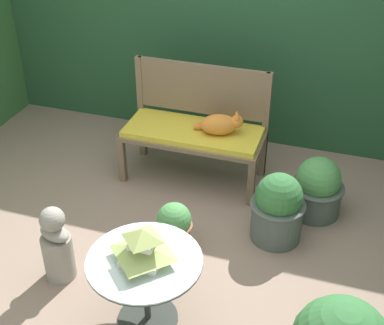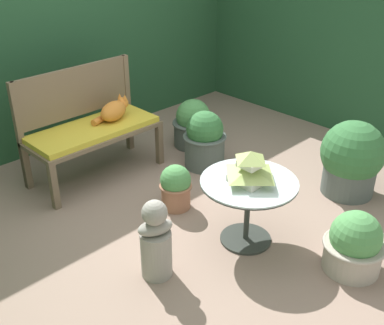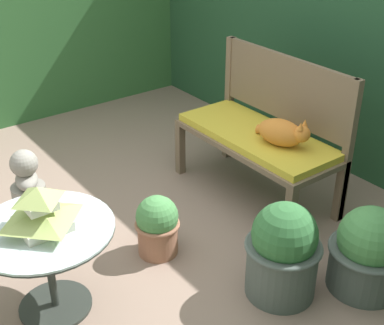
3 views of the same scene
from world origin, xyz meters
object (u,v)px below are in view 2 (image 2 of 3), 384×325
patio_table (248,194)px  garden_bust (156,242)px  potted_plant_path_edge (193,125)px  potted_plant_table_near (176,187)px  potted_plant_table_far (205,140)px  garden_bench (94,133)px  cat (114,110)px  potted_plant_patio_mid (352,159)px  pagoda_birdhouse (250,168)px  potted_plant_bench_right (354,245)px

patio_table → garden_bust: bearing=166.0°
patio_table → potted_plant_path_edge: bearing=58.9°
potted_plant_path_edge → potted_plant_table_near: bearing=-141.5°
garden_bust → potted_plant_table_far: bearing=51.1°
garden_bench → potted_plant_table_far: bearing=-34.3°
cat → potted_plant_path_edge: 1.00m
garden_bench → potted_plant_patio_mid: size_ratio=1.80×
potted_plant_patio_mid → garden_bench: bearing=127.6°
potted_plant_table_near → potted_plant_path_edge: potted_plant_path_edge is taller
potted_plant_table_far → patio_table: bearing=-121.0°
garden_bench → garden_bust: 1.64m
potted_plant_table_near → potted_plant_path_edge: 1.28m
pagoda_birdhouse → potted_plant_bench_right: bearing=-69.4°
pagoda_birdhouse → potted_plant_patio_mid: size_ratio=0.47×
garden_bust → potted_plant_table_far: garden_bust is taller
patio_table → potted_plant_patio_mid: potted_plant_patio_mid is taller
cat → pagoda_birdhouse: pagoda_birdhouse is taller
cat → pagoda_birdhouse: 1.73m
potted_plant_path_edge → potted_plant_table_far: potted_plant_table_far is taller
potted_plant_bench_right → potted_plant_path_edge: size_ratio=0.89×
pagoda_birdhouse → garden_bust: bearing=166.0°
pagoda_birdhouse → potted_plant_patio_mid: (1.25, -0.19, -0.31)m
garden_bench → potted_plant_table_far: potted_plant_table_far is taller
potted_plant_table_near → potted_plant_path_edge: size_ratio=0.77×
patio_table → potted_plant_table_near: bearing=95.5°
patio_table → potted_plant_path_edge: (0.93, 1.55, -0.19)m
patio_table → potted_plant_table_far: bearing=59.0°
pagoda_birdhouse → potted_plant_table_far: bearing=59.0°
potted_plant_table_near → garden_bench: bearing=99.2°
potted_plant_patio_mid → potted_plant_path_edge: potted_plant_patio_mid is taller
potted_plant_table_near → potted_plant_path_edge: bearing=38.5°
cat → garden_bust: 1.76m
potted_plant_patio_mid → potted_plant_table_far: potted_plant_patio_mid is taller
patio_table → cat: bearing=89.3°
garden_bench → potted_plant_path_edge: size_ratio=2.38×
cat → potted_plant_table_far: 0.95m
patio_table → potted_plant_table_near: patio_table is taller
cat → garden_bust: (-0.80, -1.53, -0.33)m
patio_table → potted_plant_table_far: 1.31m
patio_table → garden_bench: bearing=97.6°
potted_plant_table_near → potted_plant_table_far: size_ratio=0.69×
garden_bust → garden_bench: bearing=89.1°
garden_bench → pagoda_birdhouse: pagoda_birdhouse is taller
garden_bench → garden_bust: (-0.54, -1.54, -0.17)m
potted_plant_table_near → pagoda_birdhouse: bearing=-84.5°
potted_plant_patio_mid → potted_plant_table_near: (-1.32, 0.94, -0.14)m
potted_plant_patio_mid → pagoda_birdhouse: bearing=171.4°
potted_plant_path_edge → pagoda_birdhouse: bearing=-121.1°
potted_plant_patio_mid → potted_plant_path_edge: (-0.32, 1.73, -0.10)m
garden_bust → cat: bearing=81.2°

